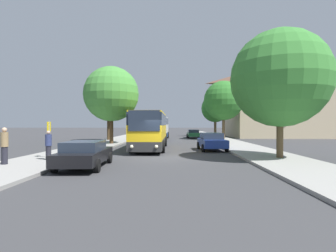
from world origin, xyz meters
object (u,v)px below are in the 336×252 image
(bus_front, at_px, (150,130))
(tree_left_near, at_px, (111,94))
(parked_car_left_curb, at_px, (85,153))
(tree_right_near, at_px, (215,108))
(bus_stop_sign, at_px, (49,135))
(parked_car_right_near, at_px, (212,141))
(tree_right_far, at_px, (280,78))
(parked_car_right_far, at_px, (193,134))
(tree_left_far, at_px, (109,99))
(tree_right_mid, at_px, (223,101))
(pedestrian_waiting_far, at_px, (48,145))
(pedestrian_waiting_near, at_px, (4,145))
(bus_middle, at_px, (158,127))

(bus_front, relative_size, tree_left_near, 1.27)
(parked_car_left_curb, bearing_deg, bus_front, 73.09)
(tree_left_near, distance_m, tree_right_near, 19.54)
(bus_stop_sign, xyz_separation_m, tree_right_near, (14.32, 26.14, 3.18))
(parked_car_right_near, relative_size, tree_right_far, 0.54)
(parked_car_left_curb, relative_size, parked_car_right_far, 1.02)
(tree_left_far, relative_size, tree_right_mid, 0.95)
(bus_front, distance_m, tree_right_far, 11.46)
(tree_left_near, bearing_deg, pedestrian_waiting_far, -92.60)
(tree_right_near, relative_size, tree_right_mid, 0.82)
(parked_car_left_curb, height_order, tree_left_near, tree_left_near)
(parked_car_left_curb, height_order, parked_car_right_near, parked_car_right_near)
(bus_front, relative_size, pedestrian_waiting_far, 6.18)
(parked_car_left_curb, relative_size, tree_right_far, 0.61)
(parked_car_right_far, distance_m, tree_right_far, 26.35)
(tree_right_far, bearing_deg, parked_car_right_far, 97.57)
(pedestrian_waiting_near, bearing_deg, pedestrian_waiting_far, 21.42)
(bus_stop_sign, relative_size, tree_left_far, 0.29)
(tree_left_near, bearing_deg, tree_right_far, -41.10)
(parked_car_right_far, relative_size, pedestrian_waiting_near, 2.48)
(parked_car_left_curb, relative_size, bus_stop_sign, 2.12)
(bus_stop_sign, height_order, tree_left_near, tree_left_near)
(bus_stop_sign, bearing_deg, bus_front, 51.53)
(bus_middle, bearing_deg, tree_right_far, -66.67)
(tree_left_near, height_order, tree_left_far, tree_left_near)
(parked_car_right_near, xyz_separation_m, pedestrian_waiting_far, (-10.47, -7.25, 0.23))
(parked_car_right_near, distance_m, bus_stop_sign, 12.61)
(pedestrian_waiting_near, distance_m, tree_right_mid, 29.48)
(parked_car_left_curb, height_order, tree_right_mid, tree_right_mid)
(tree_right_mid, bearing_deg, parked_car_right_near, -104.12)
(bus_stop_sign, bearing_deg, pedestrian_waiting_near, -109.33)
(parked_car_right_near, bearing_deg, tree_right_far, 116.35)
(parked_car_right_near, height_order, tree_left_far, tree_left_far)
(bus_front, bearing_deg, tree_right_mid, 57.70)
(tree_right_near, bearing_deg, parked_car_left_curb, -111.03)
(parked_car_right_far, relative_size, tree_right_mid, 0.57)
(pedestrian_waiting_near, height_order, tree_right_near, tree_right_near)
(pedestrian_waiting_far, height_order, tree_right_far, tree_right_far)
(parked_car_right_far, bearing_deg, bus_front, 73.84)
(tree_right_far, bearing_deg, tree_right_near, 89.83)
(bus_stop_sign, distance_m, tree_right_near, 29.97)
(parked_car_right_near, relative_size, tree_left_far, 0.54)
(bus_middle, height_order, bus_stop_sign, bus_middle)
(parked_car_left_curb, distance_m, pedestrian_waiting_far, 3.30)
(tree_right_mid, distance_m, tree_right_far, 21.45)
(pedestrian_waiting_near, relative_size, tree_right_near, 0.28)
(bus_front, distance_m, parked_car_right_far, 19.68)
(pedestrian_waiting_near, distance_m, pedestrian_waiting_far, 2.28)
(bus_middle, height_order, tree_right_far, tree_right_far)
(pedestrian_waiting_near, bearing_deg, bus_middle, 45.38)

